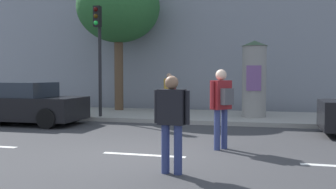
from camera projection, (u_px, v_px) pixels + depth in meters
ground_plane at (144, 155)px, 7.80m from camera, size 80.00×80.00×0.00m
sidewalk_curb at (201, 116)px, 14.55m from camera, size 36.00×4.00×0.15m
lane_markings at (144, 155)px, 7.80m from camera, size 25.80×0.16×0.01m
building_backdrop at (218, 28)px, 19.18m from camera, size 36.00×5.00×8.24m
traffic_light at (98, 42)px, 13.61m from camera, size 0.24×0.45×4.02m
poster_column at (254, 78)px, 13.63m from camera, size 0.95×0.95×2.79m
street_tree at (118, 8)px, 16.28m from camera, size 3.62×3.62×6.04m
pedestrian_with_backpack at (222, 101)px, 8.33m from camera, size 0.53×0.53×1.80m
pedestrian_in_dark_shirt at (172, 115)px, 6.28m from camera, size 0.63×0.41×1.66m
pedestrian_near_pole at (170, 88)px, 15.86m from camera, size 0.47×0.63×1.61m
parked_car_red at (21, 104)px, 12.80m from camera, size 4.27×1.97×1.43m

